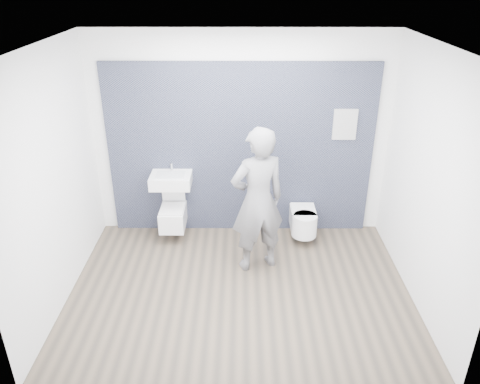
{
  "coord_description": "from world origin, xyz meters",
  "views": [
    {
      "loc": [
        0.02,
        -4.5,
        3.48
      ],
      "look_at": [
        0.0,
        0.6,
        1.0
      ],
      "focal_mm": 35.0,
      "sensor_mm": 36.0,
      "label": 1
    }
  ],
  "objects_px": {
    "washbasin": "(171,180)",
    "visitor": "(258,201)",
    "toilet_rounded": "(304,221)",
    "toilet_square": "(173,216)"
  },
  "relations": [
    {
      "from": "washbasin",
      "to": "visitor",
      "type": "height_order",
      "value": "visitor"
    },
    {
      "from": "washbasin",
      "to": "visitor",
      "type": "relative_size",
      "value": 0.29
    },
    {
      "from": "toilet_rounded",
      "to": "toilet_square",
      "type": "bearing_deg",
      "value": 178.32
    },
    {
      "from": "toilet_square",
      "to": "toilet_rounded",
      "type": "height_order",
      "value": "toilet_square"
    },
    {
      "from": "toilet_square",
      "to": "visitor",
      "type": "relative_size",
      "value": 0.36
    },
    {
      "from": "toilet_rounded",
      "to": "visitor",
      "type": "xyz_separation_m",
      "value": [
        -0.67,
        -0.65,
        0.64
      ]
    },
    {
      "from": "washbasin",
      "to": "visitor",
      "type": "bearing_deg",
      "value": -32.58
    },
    {
      "from": "washbasin",
      "to": "visitor",
      "type": "distance_m",
      "value": 1.37
    },
    {
      "from": "washbasin",
      "to": "toilet_square",
      "type": "xyz_separation_m",
      "value": [
        -0.0,
        -0.03,
        -0.53
      ]
    },
    {
      "from": "washbasin",
      "to": "toilet_rounded",
      "type": "height_order",
      "value": "washbasin"
    }
  ]
}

